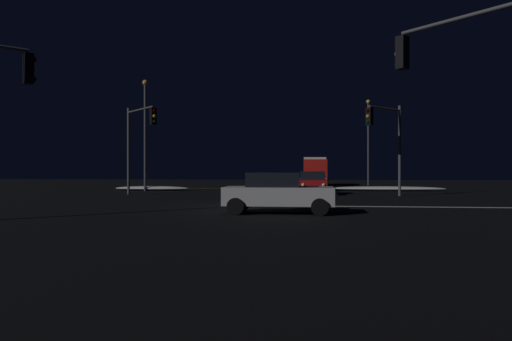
% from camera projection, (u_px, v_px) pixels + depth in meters
% --- Properties ---
extents(ground, '(120.00, 120.00, 0.10)m').
position_uv_depth(ground, '(239.00, 206.00, 21.78)').
color(ground, black).
extents(stop_line_north, '(0.35, 14.96, 0.01)m').
position_uv_depth(stop_line_north, '(259.00, 195.00, 30.43)').
color(stop_line_north, white).
rests_on(stop_line_north, ground).
extents(centre_line_ns, '(22.00, 0.15, 0.01)m').
position_uv_depth(centre_line_ns, '(272.00, 189.00, 41.96)').
color(centre_line_ns, yellow).
rests_on(centre_line_ns, ground).
extents(crosswalk_bar_east, '(14.96, 0.40, 0.01)m').
position_uv_depth(crosswalk_bar_east, '(433.00, 207.00, 20.78)').
color(crosswalk_bar_east, white).
rests_on(crosswalk_bar_east, ground).
extents(snow_bank_left_curb, '(6.19, 1.50, 0.36)m').
position_uv_depth(snow_bank_left_curb, '(152.00, 188.00, 37.84)').
color(snow_bank_left_curb, white).
rests_on(snow_bank_left_curb, ground).
extents(snow_bank_right_curb, '(9.26, 1.50, 0.37)m').
position_uv_depth(snow_bank_right_curb, '(387.00, 189.00, 37.06)').
color(snow_bank_right_curb, white).
rests_on(snow_bank_right_curb, ground).
extents(sedan_red, '(2.02, 4.33, 1.57)m').
position_uv_depth(sedan_red, '(313.00, 183.00, 31.72)').
color(sedan_red, maroon).
rests_on(sedan_red, ground).
extents(sedan_blue, '(2.02, 4.33, 1.57)m').
position_uv_depth(sedan_blue, '(311.00, 181.00, 37.28)').
color(sedan_blue, navy).
rests_on(sedan_blue, ground).
extents(sedan_gray, '(2.02, 4.33, 1.57)m').
position_uv_depth(sedan_gray, '(316.00, 180.00, 43.09)').
color(sedan_gray, slate).
rests_on(sedan_gray, ground).
extents(box_truck, '(2.68, 8.28, 3.08)m').
position_uv_depth(box_truck, '(315.00, 170.00, 50.95)').
color(box_truck, red).
rests_on(box_truck, ground).
extents(sedan_silver_crossing, '(4.33, 2.02, 1.57)m').
position_uv_depth(sedan_silver_crossing, '(278.00, 192.00, 17.83)').
color(sedan_silver_crossing, '#B7B7BC').
rests_on(sedan_silver_crossing, ground).
extents(traffic_signal_se, '(3.18, 3.18, 6.37)m').
position_uv_depth(traffic_signal_se, '(474.00, 74.00, 13.04)').
color(traffic_signal_se, '#4C4C51').
rests_on(traffic_signal_se, ground).
extents(traffic_signal_nw, '(3.01, 3.01, 5.97)m').
position_uv_depth(traffic_signal_nw, '(139.00, 133.00, 30.55)').
color(traffic_signal_nw, '#4C4C51').
rests_on(traffic_signal_nw, ground).
extents(traffic_signal_ne, '(2.51, 2.51, 5.84)m').
position_uv_depth(traffic_signal_ne, '(387.00, 133.00, 28.95)').
color(traffic_signal_ne, '#4C4C51').
rests_on(traffic_signal_ne, ground).
extents(streetlamp_left_near, '(0.44, 0.44, 8.94)m').
position_uv_depth(streetlamp_left_near, '(145.00, 127.00, 37.10)').
color(streetlamp_left_near, '#424247').
rests_on(streetlamp_left_near, ground).
extents(streetlamp_right_far, '(0.44, 0.44, 9.44)m').
position_uv_depth(streetlamp_right_far, '(368.00, 136.00, 50.79)').
color(streetlamp_right_far, '#424247').
rests_on(streetlamp_right_far, ground).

